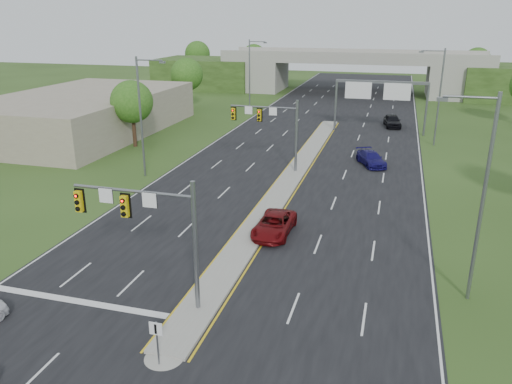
{
  "coord_description": "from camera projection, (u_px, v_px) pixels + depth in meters",
  "views": [
    {
      "loc": [
        8.92,
        -20.58,
        14.31
      ],
      "look_at": [
        0.2,
        10.25,
        3.0
      ],
      "focal_mm": 35.0,
      "sensor_mm": 36.0,
      "label": 1
    }
  ],
  "objects": [
    {
      "name": "signal_mast_near",
      "position": [
        151.0,
        221.0,
        24.67
      ],
      "size": [
        6.62,
        0.6,
        7.0
      ],
      "color": "slate",
      "rests_on": "ground"
    },
    {
      "name": "median_nose",
      "position": [
        164.0,
        356.0,
        22.07
      ],
      "size": [
        2.0,
        2.0,
        0.16
      ],
      "primitive_type": "cone",
      "color": "gray",
      "rests_on": "road"
    },
    {
      "name": "tree_back_b",
      "position": [
        254.0,
        57.0,
        115.34
      ],
      "size": [
        5.6,
        5.6,
        8.32
      ],
      "color": "#382316",
      "rests_on": "ground"
    },
    {
      "name": "car_far_b",
      "position": [
        371.0,
        159.0,
        50.48
      ],
      "size": [
        3.73,
        5.1,
        1.37
      ],
      "primitive_type": "imported",
      "rotation": [
        0.0,
        0.0,
        0.43
      ],
      "color": "#130E56",
      "rests_on": "road"
    },
    {
      "name": "keep_right_sign",
      "position": [
        157.0,
        336.0,
        21.12
      ],
      "size": [
        0.6,
        0.13,
        2.2
      ],
      "color": "slate",
      "rests_on": "ground"
    },
    {
      "name": "lane_markings",
      "position": [
        297.0,
        161.0,
        52.11
      ],
      "size": [
        23.72,
        160.0,
        0.01
      ],
      "color": "gold",
      "rests_on": "road"
    },
    {
      "name": "overpass",
      "position": [
        352.0,
        75.0,
        97.13
      ],
      "size": [
        80.0,
        14.0,
        8.1
      ],
      "color": "gray",
      "rests_on": "ground"
    },
    {
      "name": "lightpole_r_far",
      "position": [
        438.0,
        93.0,
        56.58
      ],
      "size": [
        2.85,
        0.25,
        11.0
      ],
      "color": "slate",
      "rests_on": "ground"
    },
    {
      "name": "tree_l_near",
      "position": [
        132.0,
        102.0,
        56.36
      ],
      "size": [
        4.8,
        4.8,
        7.6
      ],
      "color": "#382316",
      "rests_on": "ground"
    },
    {
      "name": "commercial_building",
      "position": [
        83.0,
        113.0,
        64.35
      ],
      "size": [
        18.0,
        30.0,
        5.0
      ],
      "primitive_type": "cube",
      "color": "gray",
      "rests_on": "ground"
    },
    {
      "name": "lightpole_l_far",
      "position": [
        251.0,
        73.0,
        77.01
      ],
      "size": [
        2.85,
        0.25,
        11.0
      ],
      "color": "slate",
      "rests_on": "ground"
    },
    {
      "name": "signal_mast_far",
      "position": [
        273.0,
        123.0,
        47.35
      ],
      "size": [
        6.62,
        0.6,
        7.0
      ],
      "color": "slate",
      "rests_on": "ground"
    },
    {
      "name": "lightpole_r_near",
      "position": [
        480.0,
        191.0,
        24.82
      ],
      "size": [
        2.85,
        0.25,
        11.0
      ],
      "color": "slate",
      "rests_on": "ground"
    },
    {
      "name": "ground",
      "position": [
        198.0,
        310.0,
        25.73
      ],
      "size": [
        240.0,
        240.0,
        0.0
      ],
      "primitive_type": "plane",
      "color": "#294117",
      "rests_on": "ground"
    },
    {
      "name": "road",
      "position": [
        313.0,
        148.0,
        57.48
      ],
      "size": [
        24.0,
        160.0,
        0.02
      ],
      "primitive_type": "cube",
      "color": "black",
      "rests_on": "ground"
    },
    {
      "name": "car_far_c",
      "position": [
        392.0,
        121.0,
        68.05
      ],
      "size": [
        2.75,
        5.15,
        1.67
      ],
      "primitive_type": "imported",
      "rotation": [
        0.0,
        0.0,
        0.17
      ],
      "color": "black",
      "rests_on": "road"
    },
    {
      "name": "car_far_a",
      "position": [
        274.0,
        225.0,
        34.44
      ],
      "size": [
        2.41,
        5.09,
        1.4
      ],
      "primitive_type": "imported",
      "rotation": [
        0.0,
        0.0,
        -0.02
      ],
      "color": "#63090C",
      "rests_on": "road"
    },
    {
      "name": "tree_l_mid",
      "position": [
        187.0,
        74.0,
        79.96
      ],
      "size": [
        5.2,
        5.2,
        8.12
      ],
      "color": "#382316",
      "rests_on": "ground"
    },
    {
      "name": "median",
      "position": [
        291.0,
        177.0,
        46.56
      ],
      "size": [
        2.0,
        54.0,
        0.16
      ],
      "primitive_type": "cube",
      "color": "gray",
      "rests_on": "road"
    },
    {
      "name": "sign_gantry",
      "position": [
        380.0,
        92.0,
        63.03
      ],
      "size": [
        11.58,
        0.44,
        6.67
      ],
      "color": "slate",
      "rests_on": "ground"
    },
    {
      "name": "tree_back_c",
      "position": [
        477.0,
        61.0,
        103.03
      ],
      "size": [
        5.6,
        5.6,
        8.32
      ],
      "color": "#382316",
      "rests_on": "ground"
    },
    {
      "name": "tree_back_a",
      "position": [
        197.0,
        54.0,
        118.83
      ],
      "size": [
        6.0,
        6.0,
        8.85
      ],
      "color": "#382316",
      "rests_on": "ground"
    },
    {
      "name": "lightpole_l_mid",
      "position": [
        142.0,
        112.0,
        45.26
      ],
      "size": [
        2.85,
        0.25,
        11.0
      ],
      "color": "slate",
      "rests_on": "ground"
    }
  ]
}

